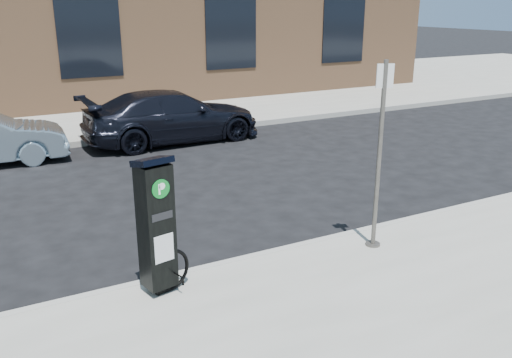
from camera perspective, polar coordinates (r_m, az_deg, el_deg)
ground at (r=8.05m, az=2.45°, el=-8.28°), size 120.00×120.00×0.00m
sidewalk_far at (r=20.82m, az=-17.65°, el=7.59°), size 60.00×12.00×0.15m
curb_near at (r=8.00m, az=2.53°, el=-7.85°), size 60.00×0.12×0.16m
curb_far at (r=15.10m, az=-13.21°, el=4.22°), size 60.00×0.12×0.16m
parking_kiosk at (r=6.60m, az=-10.48°, el=-4.69°), size 0.47×0.43×1.75m
sign_pole at (r=7.81m, az=12.83°, el=2.17°), size 0.23×0.22×2.70m
bike_rack at (r=6.86m, az=-9.00°, el=-9.51°), size 0.55×0.20×0.55m
car_dark at (r=14.68m, az=-8.78°, el=6.55°), size 4.78×2.04×1.37m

